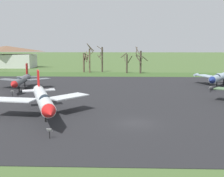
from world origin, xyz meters
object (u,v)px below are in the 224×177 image
Objects in this scene: info_placard_front_right at (12,93)px; jet_fighter_rear_right at (43,99)px; jet_fighter_front_left at (221,77)px; jet_fighter_front_right at (21,80)px; info_placard_rear_right at (49,132)px; info_placard_front_left at (210,89)px; visitor_building at (7,57)px.

jet_fighter_rear_right is (8.87, -12.75, 1.54)m from info_placard_front_right.
jet_fighter_front_left is at bearing 40.19° from jet_fighter_rear_right.
info_placard_front_right is at bearing -82.50° from jet_fighter_front_right.
jet_fighter_front_right is at bearing 97.50° from info_placard_front_right.
info_placard_rear_right is at bearing -129.27° from jet_fighter_front_left.
info_placard_front_right is (0.92, -7.01, -1.25)m from jet_fighter_front_right.
info_placard_front_left is 35.75m from jet_fighter_front_right.
visitor_building is (-34.52, 72.96, 1.79)m from jet_fighter_rear_right.
info_placard_rear_right is (-23.10, -26.51, -0.05)m from info_placard_front_left.
info_placard_front_right is (-34.79, -5.80, 0.00)m from info_placard_front_left.
visitor_building is at bearing 114.93° from jet_fighter_front_right.
jet_fighter_front_right is (-35.71, 1.22, 1.25)m from info_placard_front_left.
visitor_building is at bearing 115.32° from jet_fighter_rear_right.
visitor_building is (-64.63, 47.52, 1.95)m from jet_fighter_front_left.
jet_fighter_rear_right is (9.80, -19.76, 0.30)m from jet_fighter_front_right.
visitor_building is (-25.64, 60.21, 3.34)m from info_placard_front_right.
jet_fighter_rear_right is 0.71× the size of visitor_building.
info_placard_front_left is 0.07× the size of jet_fighter_rear_right.
info_placard_front_left is 81.38m from visitor_building.
jet_fighter_front_right is 0.93× the size of jet_fighter_rear_right.
jet_fighter_front_left is at bearing 58.63° from info_placard_front_left.
jet_fighter_front_right reaches higher than info_placard_rear_right.
visitor_building is at bearing 114.77° from info_placard_rear_right.
jet_fighter_front_left is 40.31m from jet_fighter_front_right.
jet_fighter_front_left is 0.62× the size of visitor_building.
jet_fighter_front_right reaches higher than jet_fighter_front_left.
info_placard_front_left is 35.26m from info_placard_front_right.
jet_fighter_front_left is at bearing 18.02° from info_placard_front_right.
jet_fighter_front_left is at bearing 8.09° from jet_fighter_front_right.
info_placard_front_left is at bearing 35.59° from jet_fighter_rear_right.
jet_fighter_rear_right is 8.59m from info_placard_rear_right.
visitor_building reaches higher than info_placard_front_left.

